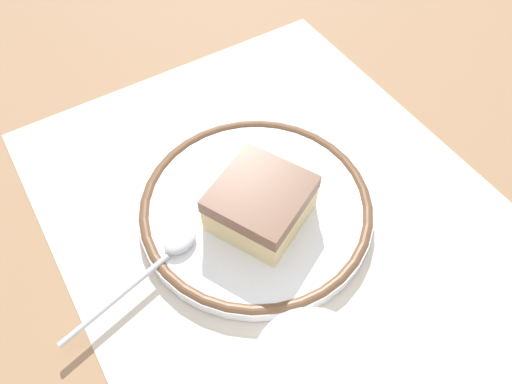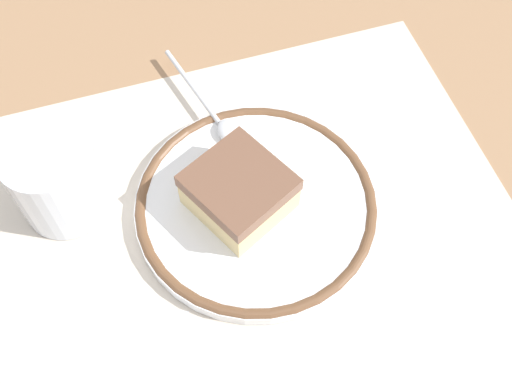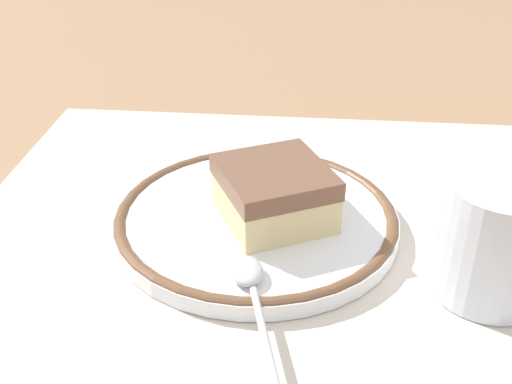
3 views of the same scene
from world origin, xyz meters
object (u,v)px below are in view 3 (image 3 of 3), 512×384
(cake_slice, at_px, (274,193))
(napkin, at_px, (437,166))
(plate, at_px, (256,219))
(cup, at_px, (496,244))
(spoon, at_px, (250,289))

(cake_slice, distance_m, napkin, 0.19)
(plate, distance_m, cup, 0.18)
(cake_slice, bearing_deg, cup, -20.40)
(plate, height_order, cup, cup)
(cake_slice, distance_m, cup, 0.16)
(cake_slice, distance_m, spoon, 0.10)
(napkin, bearing_deg, cake_slice, -139.86)
(spoon, bearing_deg, plate, 93.32)
(spoon, height_order, cup, cup)
(cup, bearing_deg, plate, 159.98)
(plate, height_order, napkin, plate)
(plate, bearing_deg, spoon, -86.68)
(plate, distance_m, spoon, 0.10)
(cup, distance_m, napkin, 0.18)
(plate, relative_size, cake_slice, 2.10)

